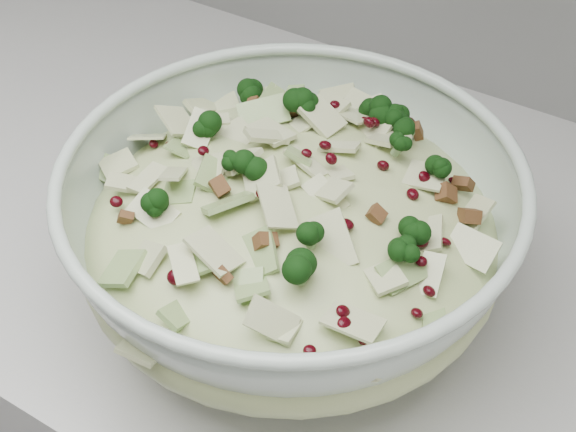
# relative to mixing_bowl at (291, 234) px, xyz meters

# --- Properties ---
(counter) EXTENTS (3.60, 0.60, 0.90)m
(counter) POSITION_rel_mixing_bowl_xyz_m (-0.21, 0.10, -0.52)
(counter) COLOR #AFAFAA
(counter) RESTS_ON floor
(mixing_bowl) EXTENTS (0.44, 0.44, 0.14)m
(mixing_bowl) POSITION_rel_mixing_bowl_xyz_m (0.00, 0.00, 0.00)
(mixing_bowl) COLOR #B5C7B8
(mixing_bowl) RESTS_ON counter
(salad) EXTENTS (0.42, 0.42, 0.14)m
(salad) POSITION_rel_mixing_bowl_xyz_m (0.00, 0.00, 0.02)
(salad) COLOR #C5D290
(salad) RESTS_ON mixing_bowl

